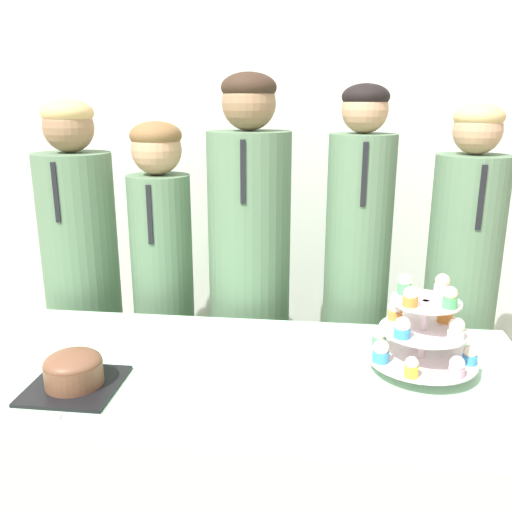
{
  "coord_description": "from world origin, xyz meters",
  "views": [
    {
      "loc": [
        0.27,
        -1.01,
        1.51
      ],
      "look_at": [
        0.09,
        0.42,
        1.1
      ],
      "focal_mm": 38.0,
      "sensor_mm": 36.0,
      "label": 1
    }
  ],
  "objects_px": {
    "cupcake_stand": "(424,331)",
    "student_1": "(164,304)",
    "student_2": "(248,296)",
    "round_cake": "(74,371)",
    "student_0": "(84,298)",
    "cake_knife": "(64,418)",
    "student_3": "(355,302)",
    "student_4": "(457,316)"
  },
  "relations": [
    {
      "from": "round_cake",
      "to": "student_2",
      "type": "relative_size",
      "value": 0.15
    },
    {
      "from": "round_cake",
      "to": "cupcake_stand",
      "type": "distance_m",
      "value": 0.97
    },
    {
      "from": "round_cake",
      "to": "cake_knife",
      "type": "xyz_separation_m",
      "value": [
        0.04,
        -0.15,
        -0.05
      ]
    },
    {
      "from": "cake_knife",
      "to": "student_2",
      "type": "bearing_deg",
      "value": 61.52
    },
    {
      "from": "cake_knife",
      "to": "student_0",
      "type": "relative_size",
      "value": 0.16
    },
    {
      "from": "round_cake",
      "to": "cupcake_stand",
      "type": "relative_size",
      "value": 0.77
    },
    {
      "from": "cake_knife",
      "to": "student_3",
      "type": "distance_m",
      "value": 1.18
    },
    {
      "from": "cupcake_stand",
      "to": "student_1",
      "type": "bearing_deg",
      "value": 148.85
    },
    {
      "from": "student_0",
      "to": "student_3",
      "type": "height_order",
      "value": "student_3"
    },
    {
      "from": "student_3",
      "to": "round_cake",
      "type": "bearing_deg",
      "value": -136.09
    },
    {
      "from": "round_cake",
      "to": "cake_knife",
      "type": "bearing_deg",
      "value": -75.19
    },
    {
      "from": "round_cake",
      "to": "student_1",
      "type": "relative_size",
      "value": 0.17
    },
    {
      "from": "cupcake_stand",
      "to": "student_4",
      "type": "height_order",
      "value": "student_4"
    },
    {
      "from": "student_4",
      "to": "student_2",
      "type": "bearing_deg",
      "value": 180.0
    },
    {
      "from": "round_cake",
      "to": "cupcake_stand",
      "type": "height_order",
      "value": "cupcake_stand"
    },
    {
      "from": "cupcake_stand",
      "to": "student_3",
      "type": "xyz_separation_m",
      "value": [
        -0.15,
        0.56,
        -0.13
      ]
    },
    {
      "from": "cake_knife",
      "to": "student_3",
      "type": "xyz_separation_m",
      "value": [
        0.75,
        0.91,
        -0.01
      ]
    },
    {
      "from": "round_cake",
      "to": "student_1",
      "type": "height_order",
      "value": "student_1"
    },
    {
      "from": "student_1",
      "to": "student_0",
      "type": "bearing_deg",
      "value": 180.0
    },
    {
      "from": "student_1",
      "to": "student_4",
      "type": "bearing_deg",
      "value": 0.0
    },
    {
      "from": "student_1",
      "to": "cupcake_stand",
      "type": "bearing_deg",
      "value": -31.15
    },
    {
      "from": "cake_knife",
      "to": "cupcake_stand",
      "type": "relative_size",
      "value": 0.78
    },
    {
      "from": "cake_knife",
      "to": "student_4",
      "type": "height_order",
      "value": "student_4"
    },
    {
      "from": "student_2",
      "to": "round_cake",
      "type": "bearing_deg",
      "value": -116.1
    },
    {
      "from": "cupcake_stand",
      "to": "round_cake",
      "type": "bearing_deg",
      "value": -167.75
    },
    {
      "from": "cupcake_stand",
      "to": "student_0",
      "type": "xyz_separation_m",
      "value": [
        -1.26,
        0.56,
        -0.16
      ]
    },
    {
      "from": "student_0",
      "to": "cake_knife",
      "type": "bearing_deg",
      "value": -68.79
    },
    {
      "from": "cake_knife",
      "to": "student_3",
      "type": "height_order",
      "value": "student_3"
    },
    {
      "from": "student_0",
      "to": "student_2",
      "type": "xyz_separation_m",
      "value": [
        0.69,
        0.0,
        0.04
      ]
    },
    {
      "from": "student_2",
      "to": "student_3",
      "type": "height_order",
      "value": "student_2"
    },
    {
      "from": "round_cake",
      "to": "student_1",
      "type": "bearing_deg",
      "value": 88.09
    },
    {
      "from": "student_1",
      "to": "student_2",
      "type": "bearing_deg",
      "value": 0.0
    },
    {
      "from": "student_1",
      "to": "student_3",
      "type": "height_order",
      "value": "student_3"
    },
    {
      "from": "cupcake_stand",
      "to": "student_2",
      "type": "height_order",
      "value": "student_2"
    },
    {
      "from": "cupcake_stand",
      "to": "student_4",
      "type": "distance_m",
      "value": 0.63
    },
    {
      "from": "student_1",
      "to": "student_3",
      "type": "bearing_deg",
      "value": 0.0
    },
    {
      "from": "round_cake",
      "to": "student_4",
      "type": "distance_m",
      "value": 1.41
    },
    {
      "from": "round_cake",
      "to": "student_4",
      "type": "bearing_deg",
      "value": 32.82
    },
    {
      "from": "student_2",
      "to": "cupcake_stand",
      "type": "bearing_deg",
      "value": -44.17
    },
    {
      "from": "round_cake",
      "to": "student_2",
      "type": "height_order",
      "value": "student_2"
    },
    {
      "from": "student_2",
      "to": "student_4",
      "type": "xyz_separation_m",
      "value": [
        0.81,
        -0.0,
        -0.05
      ]
    },
    {
      "from": "cupcake_stand",
      "to": "student_1",
      "type": "xyz_separation_m",
      "value": [
        -0.92,
        0.56,
        -0.17
      ]
    }
  ]
}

